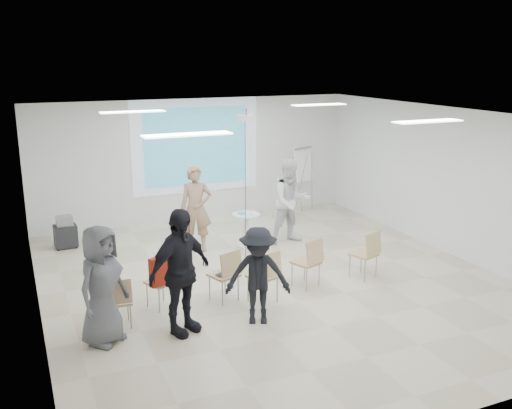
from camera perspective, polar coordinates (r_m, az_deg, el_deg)
name	(u,v)px	position (r m, az deg, el deg)	size (l,w,h in m)	color
floor	(273,283)	(10.54, 1.75, -7.87)	(8.00, 9.00, 0.10)	beige
ceiling	(275,113)	(9.79, 1.89, 9.15)	(8.00, 9.00, 0.10)	white
wall_back	(196,160)	(14.21, -6.07, 4.48)	(8.00, 0.10, 3.00)	silver
wall_left	(28,228)	(9.14, -21.80, -2.20)	(0.10, 9.00, 3.00)	silver
wall_right	(454,182)	(12.30, 19.15, 2.17)	(0.10, 9.00, 3.00)	silver
projection_halo	(196,146)	(14.09, -6.03, 5.84)	(3.20, 0.01, 2.30)	silver
projection_image	(196,146)	(14.08, -6.01, 5.83)	(2.60, 0.01, 1.90)	teal
pedestal_table	(246,228)	(12.24, -1.00, -2.33)	(0.69, 0.69, 0.75)	white
player_left	(196,203)	(11.87, -6.04, 0.13)	(0.75, 0.51, 2.06)	tan
player_right	(291,197)	(12.37, 3.53, 0.74)	(0.98, 0.79, 2.04)	white
controller_left	(200,185)	(12.07, -5.62, 1.99)	(0.04, 0.11, 0.04)	white
controller_right	(279,180)	(12.43, 2.29, 2.51)	(0.04, 0.13, 0.04)	silver
chair_far_left	(119,299)	(8.85, -13.59, -9.15)	(0.40, 0.43, 0.81)	tan
chair_left_mid	(163,279)	(9.37, -9.26, -7.36)	(0.53, 0.55, 0.85)	tan
chair_left_inner	(227,272)	(9.48, -2.96, -6.72)	(0.55, 0.57, 0.90)	tan
chair_center	(266,273)	(9.41, 0.99, -6.85)	(0.54, 0.56, 0.91)	tan
chair_right_inner	(309,259)	(10.08, 5.36, -5.44)	(0.56, 0.58, 0.90)	tan
chair_right_far	(367,251)	(10.62, 11.07, -4.58)	(0.55, 0.57, 0.91)	tan
red_jacket	(163,270)	(9.15, -9.25, -6.47)	(0.49, 0.11, 0.47)	maroon
laptop	(223,273)	(9.58, -3.30, -6.83)	(0.33, 0.24, 0.03)	black
audience_left	(180,263)	(8.33, -7.63, -5.82)	(1.27, 0.76, 2.18)	black
audience_mid	(258,269)	(8.65, 0.21, -6.50)	(1.12, 0.61, 1.73)	black
audience_outer	(101,278)	(8.31, -15.23, -7.12)	(0.95, 0.63, 1.95)	#5C5C61
flipchart_easel	(304,165)	(14.79, 4.77, 3.99)	(0.70, 0.56, 1.72)	gray
av_cart	(65,233)	(12.84, -18.52, -2.72)	(0.48, 0.39, 0.70)	black
ceiling_projector	(247,125)	(11.22, -0.96, 8.00)	(0.30, 0.25, 3.00)	white
fluor_panel_nw	(133,112)	(11.07, -12.22, 9.05)	(1.20, 0.30, 0.02)	white
fluor_panel_ne	(319,105)	(12.49, 6.32, 9.89)	(1.20, 0.30, 0.02)	white
fluor_panel_sw	(187,135)	(7.69, -6.89, 6.95)	(1.20, 0.30, 0.02)	white
fluor_panel_se	(428,121)	(9.62, 16.79, 7.97)	(1.20, 0.30, 0.02)	white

